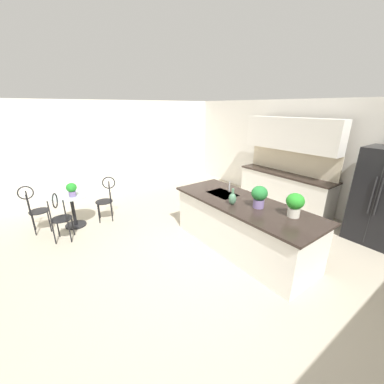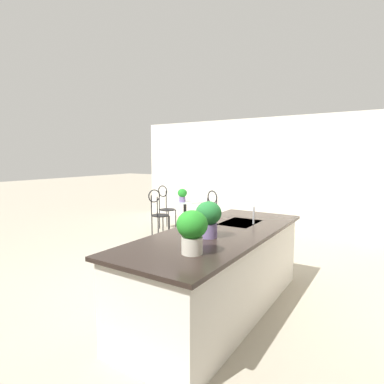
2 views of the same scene
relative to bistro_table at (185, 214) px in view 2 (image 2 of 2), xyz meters
The scene contains 12 objects.
ground_plane 2.93m from the bistro_table, 30.98° to the left, with size 40.00×40.00×0.00m, color #B2A893.
wall_left_window 2.49m from the bistro_table, 140.00° to the left, with size 0.12×7.80×2.70m, color silver.
kitchen_island 3.64m from the bistro_table, 40.08° to the left, with size 2.80×1.06×0.92m.
bistro_table is the anchor object (origin of this frame).
chair_near_window 0.72m from the bistro_table, 80.09° to the left, with size 0.48×0.52×1.04m.
chair_by_island 0.67m from the bistro_table, 29.56° to the right, with size 0.52×0.49×1.04m.
chair_toward_desk 0.71m from the bistro_table, 103.63° to the right, with size 0.39×0.49×1.04m.
sink_faucet 3.42m from the bistro_table, 48.47° to the left, with size 0.02×0.02×0.22m, color #B2B5BA.
potted_plant_on_table 0.48m from the bistro_table, ahead, with size 0.21×0.21×0.29m.
potted_plant_counter_near 3.95m from the bistro_table, 37.51° to the left, with size 0.27×0.27×0.38m.
potted_plant_counter_far 4.47m from the bistro_table, 34.74° to the left, with size 0.27×0.27×0.38m.
vase_on_counter 3.50m from the bistro_table, 37.56° to the left, with size 0.13×0.13×0.29m.
Camera 2 is at (3.35, 2.43, 1.75)m, focal length 29.29 mm.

